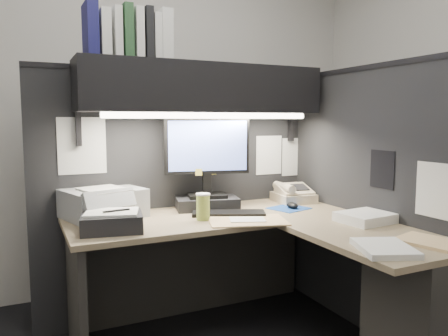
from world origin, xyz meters
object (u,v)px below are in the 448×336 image
(desk, at_px, (311,283))
(keyboard, at_px, (229,213))
(printer, at_px, (103,203))
(overhead_shelf, at_px, (203,89))
(notebook_stack, at_px, (112,222))
(telephone, at_px, (293,195))
(coffee_cup, at_px, (203,208))
(monitor, at_px, (207,173))

(desk, bearing_deg, keyboard, 114.60)
(desk, xyz_separation_m, printer, (-0.93, 0.78, 0.37))
(overhead_shelf, height_order, notebook_stack, overhead_shelf)
(telephone, bearing_deg, coffee_cup, -156.42)
(desk, height_order, monitor, monitor)
(coffee_cup, bearing_deg, printer, 147.54)
(coffee_cup, distance_m, notebook_stack, 0.52)
(printer, bearing_deg, notebook_stack, -109.70)
(monitor, xyz_separation_m, telephone, (0.65, -0.03, -0.18))
(monitor, bearing_deg, keyboard, -65.35)
(telephone, xyz_separation_m, notebook_stack, (-1.31, -0.28, -0.00))
(desk, relative_size, overhead_shelf, 1.10)
(keyboard, relative_size, notebook_stack, 1.44)
(desk, height_order, overhead_shelf, overhead_shelf)
(keyboard, xyz_separation_m, telephone, (0.60, 0.20, 0.04))
(notebook_stack, bearing_deg, printer, 87.07)
(desk, xyz_separation_m, monitor, (-0.28, 0.74, 0.52))
(overhead_shelf, distance_m, coffee_cup, 0.77)
(telephone, bearing_deg, overhead_shelf, -177.45)
(desk, bearing_deg, telephone, 62.77)
(printer, bearing_deg, keyboard, -37.86)
(telephone, bearing_deg, printer, -177.10)
(desk, distance_m, coffee_cup, 0.72)
(monitor, bearing_deg, printer, -170.70)
(overhead_shelf, height_order, printer, overhead_shelf)
(keyboard, bearing_deg, overhead_shelf, 128.86)
(keyboard, height_order, coffee_cup, coffee_cup)
(overhead_shelf, bearing_deg, telephone, -3.52)
(overhead_shelf, xyz_separation_m, coffee_cup, (-0.12, -0.29, -0.70))
(telephone, distance_m, notebook_stack, 1.34)
(coffee_cup, bearing_deg, monitor, 62.77)
(overhead_shelf, height_order, telephone, overhead_shelf)
(desk, relative_size, notebook_stack, 5.58)
(overhead_shelf, xyz_separation_m, notebook_stack, (-0.65, -0.32, -0.72))
(printer, bearing_deg, monitor, -20.54)
(overhead_shelf, relative_size, coffee_cup, 10.72)
(printer, bearing_deg, telephone, -19.94)
(desk, bearing_deg, overhead_shelf, 111.79)
(monitor, bearing_deg, telephone, 10.51)
(monitor, height_order, notebook_stack, monitor)
(monitor, relative_size, keyboard, 1.35)
(coffee_cup, height_order, notebook_stack, coffee_cup)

